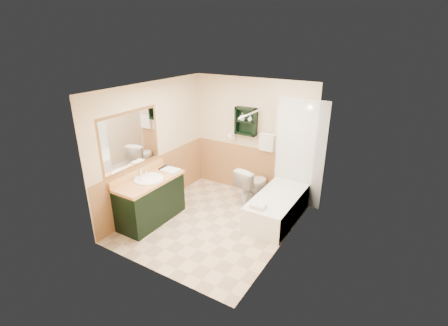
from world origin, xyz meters
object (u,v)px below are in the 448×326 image
vanity (151,200)px  bathtub (277,207)px  soap_bottle_a (242,119)px  soap_bottle_b (250,119)px  toilet (253,185)px  hair_dryer (233,136)px  vanity_book (161,162)px  wall_shelf (246,121)px

vanity → bathtub: size_ratio=0.86×
soap_bottle_a → soap_bottle_b: soap_bottle_b is taller
bathtub → soap_bottle_b: (-0.93, 0.67, 1.38)m
toilet → soap_bottle_b: size_ratio=6.25×
hair_dryer → vanity_book: (-0.76, -1.40, -0.27)m
hair_dryer → vanity_book: 1.62m
vanity_book → vanity: bearing=-78.8°
vanity → soap_bottle_b: 2.45m
wall_shelf → vanity_book: size_ratio=2.41×
vanity → soap_bottle_a: (0.82, 1.89, 1.19)m
vanity → vanity_book: size_ratio=5.65×
hair_dryer → vanity_book: bearing=-118.5°
hair_dryer → soap_bottle_a: soap_bottle_a is taller
toilet → vanity_book: vanity_book is taller
vanity → soap_bottle_b: soap_bottle_b is taller
hair_dryer → bathtub: bearing=-27.8°
wall_shelf → bathtub: size_ratio=0.37×
vanity → toilet: 2.01m
soap_bottle_b → toilet: bearing=-50.2°
bathtub → hair_dryer: bearing=152.2°
wall_shelf → toilet: size_ratio=0.73×
soap_bottle_b → wall_shelf: bearing=177.0°
vanity → vanity_book: vanity_book is taller
vanity → toilet: bearing=52.0°
bathtub → soap_bottle_b: 1.79m
vanity → vanity_book: 0.75m
bathtub → vanity_book: bearing=-161.4°
hair_dryer → soap_bottle_b: soap_bottle_b is taller
hair_dryer → vanity_book: size_ratio=1.05×
hair_dryer → wall_shelf: bearing=-4.8°
wall_shelf → soap_bottle_b: (0.10, -0.01, 0.06)m
bathtub → soap_bottle_a: bearing=148.7°
toilet → vanity: bearing=64.9°
wall_shelf → soap_bottle_b: bearing=-3.0°
hair_dryer → soap_bottle_a: (0.22, -0.03, 0.40)m
wall_shelf → soap_bottle_b: wall_shelf is taller
vanity_book → soap_bottle_a: size_ratio=1.56×
wall_shelf → toilet: bearing=-41.4°
wall_shelf → soap_bottle_a: wall_shelf is taller
hair_dryer → soap_bottle_a: 0.46m
toilet → soap_bottle_b: bearing=-37.3°
wall_shelf → hair_dryer: bearing=175.2°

